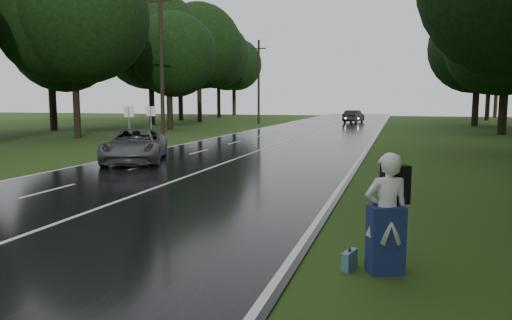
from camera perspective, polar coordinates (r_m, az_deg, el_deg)
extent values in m
plane|color=#253F12|center=(13.35, -18.78, -5.85)|extent=(160.00, 160.00, 0.00)
cube|color=black|center=(31.65, 2.56, 1.89)|extent=(12.00, 140.00, 0.04)
cube|color=silver|center=(31.64, 2.57, 1.94)|extent=(0.12, 140.00, 0.01)
imported|color=#46494B|center=(23.02, -14.10, 1.68)|extent=(4.42, 6.08, 1.54)
imported|color=black|center=(62.27, 11.45, 5.07)|extent=(2.42, 4.89, 1.54)
imported|color=silver|center=(8.39, 15.15, -6.11)|extent=(0.88, 0.75, 2.05)
cube|color=navy|center=(8.50, 15.05, -9.07)|extent=(0.68, 0.58, 1.15)
cube|color=black|center=(8.57, 16.09, -2.78)|extent=(0.52, 0.41, 0.66)
cube|color=#427580|center=(8.67, 10.96, -11.50)|extent=(0.24, 0.47, 0.32)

